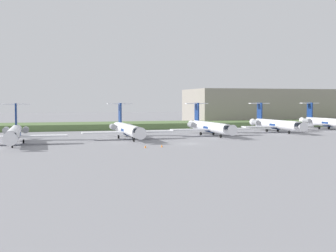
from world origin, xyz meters
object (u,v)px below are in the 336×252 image
Objects in this scene: safety_cone_mid_marker at (162,146)px; regional_jet_third at (127,129)px; regional_jet_fourth at (209,126)px; regional_jet_fifth at (275,124)px; regional_jet_second at (14,133)px; regional_jet_sixth at (327,122)px; safety_cone_front_marker at (145,147)px.

regional_jet_third is at bearing 98.00° from safety_cone_mid_marker.
regional_jet_fifth is (24.55, 7.61, 0.00)m from regional_jet_fourth.
regional_jet_second is 51.94m from regional_jet_fourth.
regional_jet_third is 74.26m from regional_jet_sixth.
safety_cone_front_marker is (-24.49, -27.21, -2.26)m from regional_jet_fourth.
regional_jet_sixth is 83.42m from safety_cone_front_marker.
regional_jet_third is at bearing 88.58° from safety_cone_front_marker.
regional_jet_fifth is at bearing 17.23° from regional_jet_fourth.
safety_cone_front_marker is at bearing -172.19° from safety_cone_mid_marker.
regional_jet_third is at bearing -168.53° from regional_jet_fourth.
regional_jet_sixth is at bearing 16.20° from regional_jet_fifth.
regional_jet_sixth is 56.36× the size of safety_cone_mid_marker.
regional_jet_second is 1.00× the size of regional_jet_fifth.
regional_jet_fifth is at bearing 14.43° from regional_jet_third.
safety_cone_mid_marker is (29.70, -14.85, -2.26)m from regional_jet_second.
regional_jet_second and regional_jet_fifth have the same top height.
regional_jet_sixth is at bearing 29.91° from safety_cone_front_marker.
regional_jet_second is 56.36× the size of safety_cone_mid_marker.
regional_jet_third and regional_jet_fourth have the same top height.
safety_cone_mid_marker is (3.07, -21.86, -2.26)m from regional_jet_third.
regional_jet_sixth is at bearing 14.94° from regional_jet_second.
regional_jet_second is at bearing -166.79° from regional_jet_fourth.
safety_cone_mid_marker is (-20.87, -26.72, -2.26)m from regional_jet_fourth.
safety_cone_mid_marker is at bearing -149.10° from regional_jet_sixth.
safety_cone_front_marker is at bearing -30.48° from regional_jet_second.
safety_cone_front_marker is (-72.28, -41.58, -2.26)m from regional_jet_sixth.
safety_cone_front_marker is at bearing -131.99° from regional_jet_fourth.
regional_jet_fourth is 56.36× the size of safety_cone_mid_marker.
safety_cone_front_marker is at bearing -91.42° from regional_jet_third.
safety_cone_front_marker is at bearing -144.62° from regional_jet_fifth.
safety_cone_mid_marker is (-45.41, -34.33, -2.26)m from regional_jet_fifth.
regional_jet_second is 1.00× the size of regional_jet_third.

